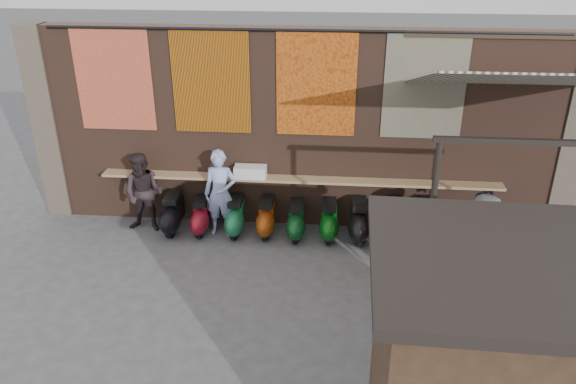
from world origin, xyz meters
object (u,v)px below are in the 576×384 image
Objects in this scene: scooter_stool_3 at (266,218)px; scooter_stool_9 at (458,227)px; shelf_box at (250,172)px; diner_left at (220,193)px; scooter_stool_2 at (236,216)px; scooter_stool_6 at (359,221)px; shopper_navy at (477,236)px; shopper_grey at (480,243)px; shopper_tan at (431,252)px; scooter_stool_8 at (427,222)px; diner_right at (144,193)px; scooter_stool_0 at (173,214)px; scooter_stool_7 at (395,222)px; scooter_stool_1 at (202,216)px; scooter_stool_4 at (296,221)px; scooter_stool_5 at (329,221)px.

scooter_stool_3 is 3.77m from scooter_stool_9.
shelf_box is 0.73m from diner_left.
scooter_stool_2 is 0.62m from scooter_stool_3.
shelf_box is 2.36m from scooter_stool_6.
scooter_stool_9 is 0.47× the size of shopper_navy.
shopper_tan is at bearing 45.43° from shopper_grey.
shelf_box is at bearing 175.46° from scooter_stool_8.
diner_right reaches higher than scooter_stool_9.
shopper_navy is at bearing -11.56° from scooter_stool_0.
scooter_stool_2 is 0.48× the size of shopper_navy.
scooter_stool_9 is at bearing -52.41° from shopper_grey.
shopper_grey is (1.26, -1.48, 0.46)m from scooter_stool_7.
scooter_stool_3 is 1.05m from diner_left.
scooter_stool_3 is 0.44× the size of diner_left.
scooter_stool_8 is at bearing 6.32° from scooter_stool_7.
shopper_tan reaches higher than scooter_stool_1.
shelf_box is at bearing 28.67° from diner_left.
scooter_stool_4 is 0.87× the size of scooter_stool_7.
shopper_grey is at bearing -23.86° from shelf_box.
diner_left reaches higher than shelf_box.
scooter_stool_9 is at bearing -0.51° from scooter_stool_1.
shelf_box is at bearing 12.57° from diner_right.
scooter_stool_0 is 1.10× the size of scooter_stool_1.
scooter_stool_5 is at bearing 112.01° from shopper_tan.
scooter_stool_2 reaches higher than scooter_stool_9.
scooter_stool_2 is at bearing 177.47° from scooter_stool_4.
diner_left is 4.89m from shopper_navy.
scooter_stool_4 is at bearing -25.86° from shopper_navy.
scooter_stool_1 is 0.43× the size of shopper_grey.
scooter_stool_3 is (1.32, 0.03, 0.01)m from scooter_stool_1.
diner_right is 1.10× the size of shopper_tan.
shopper_navy is (1.99, -1.18, 0.43)m from scooter_stool_6.
diner_left is (-1.52, 0.04, 0.53)m from scooter_stool_4.
scooter_stool_5 is (1.60, -0.31, -0.87)m from shelf_box.
shopper_tan is (-0.18, -1.68, 0.34)m from scooter_stool_8.
shelf_box is at bearing 173.11° from scooter_stool_7.
scooter_stool_6 is at bearing -0.20° from scooter_stool_1.
scooter_stool_1 is 0.97× the size of scooter_stool_9.
scooter_stool_2 is 0.59m from diner_left.
scooter_stool_0 is 2.52m from scooter_stool_4.
shelf_box is 3.62m from scooter_stool_8.
diner_right is at bearing 138.85° from shopper_tan.
scooter_stool_5 is (0.65, 0.04, 0.01)m from scooter_stool_4.
scooter_stool_9 is at bearing -0.90° from scooter_stool_5.
scooter_stool_8 is 1.13× the size of scooter_stool_9.
scooter_stool_0 is at bearing 3.29° from diner_right.
shopper_grey reaches higher than shopper_tan.
scooter_stool_3 is at bearing 1.25° from scooter_stool_0.
scooter_stool_2 is 1.88m from scooter_stool_5.
shopper_grey is at bearing -16.65° from scooter_stool_1.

